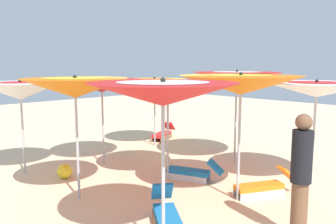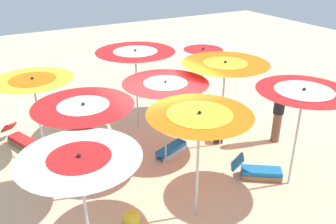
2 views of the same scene
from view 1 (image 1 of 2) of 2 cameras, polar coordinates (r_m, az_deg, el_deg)
name	(u,v)px [view 1 (image 1 of 2)]	position (r m, az deg, el deg)	size (l,w,h in m)	color
ground	(163,180)	(8.02, -0.82, -11.09)	(34.96, 34.96, 0.04)	beige
beach_umbrella_0	(155,84)	(10.87, -2.23, 4.69)	(1.99, 1.99, 2.19)	#B2B2B7
beach_umbrella_1	(102,85)	(8.99, -10.82, 4.30)	(2.06, 2.06, 2.27)	#B2B2B7
beach_umbrella_2	(20,91)	(8.71, -23.10, 3.25)	(1.95, 1.95, 2.24)	#B2B2B7
beach_umbrella_3	(237,78)	(9.14, 11.22, 5.46)	(2.27, 2.27, 2.45)	#B2B2B7
beach_umbrella_4	(168,91)	(7.60, -0.04, 3.51)	(2.04, 2.04, 2.27)	#B2B2B7
beach_umbrella_5	(75,88)	(6.68, -15.00, 3.90)	(1.98, 1.98, 2.39)	#B2B2B7
beach_umbrella_6	(316,90)	(7.90, 23.20, 3.42)	(2.21, 2.21, 2.27)	#B2B2B7
beach_umbrella_7	(241,85)	(6.51, 11.87, 4.41)	(2.25, 2.25, 2.45)	#B2B2B7
beach_umbrella_8	(163,94)	(4.56, -0.83, 3.03)	(2.01, 2.01, 2.42)	#B2B2B7
lounger_0	(167,215)	(5.79, -0.20, -16.55)	(1.00, 1.20, 0.58)	olive
lounger_1	(263,186)	(7.27, 15.36, -11.65)	(1.32, 0.88, 0.55)	silver
lounger_2	(192,172)	(7.91, 3.89, -9.80)	(0.76, 1.32, 0.52)	silver
lounger_3	(163,134)	(12.00, -0.85, -3.57)	(1.32, 0.84, 0.55)	olive
beachgoer_0	(301,174)	(5.48, 21.01, -9.49)	(0.30, 0.30, 1.89)	brown
beach_ball	(65,171)	(8.34, -16.64, -9.29)	(0.34, 0.34, 0.34)	yellow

